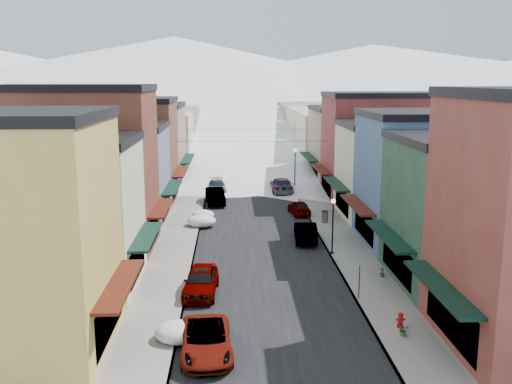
{
  "coord_description": "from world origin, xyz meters",
  "views": [
    {
      "loc": [
        -2.26,
        -22.17,
        12.86
      ],
      "look_at": [
        0.0,
        28.39,
        2.82
      ],
      "focal_mm": 40.0,
      "sensor_mm": 36.0,
      "label": 1
    }
  ],
  "objects": [
    {
      "name": "bldg_l_tan",
      "position": [
        -13.19,
        48.0,
        5.01
      ],
      "size": [
        11.3,
        11.2,
        10.0
      ],
      "color": "#927E60",
      "rests_on": "ground"
    },
    {
      "name": "bldg_r_brick_far",
      "position": [
        14.19,
        39.0,
        5.76
      ],
      "size": [
        13.3,
        9.2,
        11.5
      ],
      "color": "maroon",
      "rests_on": "ground"
    },
    {
      "name": "car_white_suv",
      "position": [
        -3.5,
        3.0,
        0.72
      ],
      "size": [
        2.72,
        5.3,
        1.43
      ],
      "primitive_type": "imported",
      "rotation": [
        0.0,
        0.0,
        0.07
      ],
      "color": "silver",
      "rests_on": "ground"
    },
    {
      "name": "snow_pile_far",
      "position": [
        -4.88,
        29.79,
        0.42
      ],
      "size": [
        2.1,
        2.49,
        0.89
      ],
      "color": "white",
      "rests_on": "ground"
    },
    {
      "name": "streetlamp_near",
      "position": [
        5.2,
        18.18,
        2.76
      ],
      "size": [
        0.34,
        0.34,
        4.13
      ],
      "color": "black",
      "rests_on": "sidewalk_right"
    },
    {
      "name": "car_lane_silver",
      "position": [
        -0.75,
        62.16,
        0.83
      ],
      "size": [
        2.6,
        5.09,
        1.66
      ],
      "primitive_type": "imported",
      "rotation": [
        0.0,
        0.0,
        -0.14
      ],
      "color": "#A9ADB2",
      "rests_on": "ground"
    },
    {
      "name": "curb_left",
      "position": [
        -5.05,
        60.0,
        0.07
      ],
      "size": [
        0.1,
        160.0,
        0.15
      ],
      "primitive_type": "cube",
      "color": "slate",
      "rests_on": "ground"
    },
    {
      "name": "streetlamp_far",
      "position": [
        5.2,
        43.07,
        3.2
      ],
      "size": [
        0.4,
        0.4,
        4.83
      ],
      "color": "black",
      "rests_on": "sidewalk_right"
    },
    {
      "name": "bldg_l_brick_near",
      "position": [
        -13.69,
        20.5,
        6.26
      ],
      "size": [
        12.3,
        8.2,
        12.5
      ],
      "color": "maroon",
      "rests_on": "ground"
    },
    {
      "name": "planter_near",
      "position": [
        6.36,
        4.28,
        0.44
      ],
      "size": [
        0.63,
        0.58,
        0.58
      ],
      "primitive_type": "imported",
      "rotation": [
        0.0,
        0.0,
        0.26
      ],
      "color": "#305A28",
      "rests_on": "sidewalk_right"
    },
    {
      "name": "fire_hydrant",
      "position": [
        6.5,
        5.24,
        0.52
      ],
      "size": [
        0.48,
        0.36,
        0.82
      ],
      "color": "#AF090C",
      "rests_on": "sidewalk_right"
    },
    {
      "name": "bldg_r_green",
      "position": [
        13.19,
        12.0,
        4.76
      ],
      "size": [
        11.3,
        9.2,
        9.5
      ],
      "color": "#214531",
      "rests_on": "ground"
    },
    {
      "name": "car_gray_suv",
      "position": [
        4.3,
        31.23,
        0.69
      ],
      "size": [
        2.1,
        4.21,
        1.38
      ],
      "primitive_type": "imported",
      "rotation": [
        0.0,
        0.0,
        3.26
      ],
      "color": "#9EA2A6",
      "rests_on": "ground"
    },
    {
      "name": "car_silver_wagon",
      "position": [
        -3.86,
        42.84,
        0.7
      ],
      "size": [
        2.3,
        4.92,
        1.39
      ],
      "primitive_type": "imported",
      "rotation": [
        0.0,
        0.0,
        0.07
      ],
      "color": "#ACAFB4",
      "rests_on": "ground"
    },
    {
      "name": "car_green_sedan",
      "position": [
        3.7,
        21.99,
        0.8
      ],
      "size": [
        2.02,
        4.94,
        1.59
      ],
      "primitive_type": "imported",
      "rotation": [
        0.0,
        0.0,
        3.07
      ],
      "color": "black",
      "rests_on": "ground"
    },
    {
      "name": "planter_far",
      "position": [
        7.57,
        12.93,
        0.44
      ],
      "size": [
        0.46,
        0.46,
        0.58
      ],
      "primitive_type": "imported",
      "rotation": [
        0.0,
        0.0,
        0.89
      ],
      "color": "#2E5024",
      "rests_on": "sidewalk_right"
    },
    {
      "name": "bldg_l_brick_far",
      "position": [
        -14.19,
        38.0,
        5.51
      ],
      "size": [
        13.3,
        9.2,
        11.0
      ],
      "color": "brown",
      "rests_on": "ground"
    },
    {
      "name": "car_black_sedan",
      "position": [
        3.56,
        42.16,
        0.86
      ],
      "size": [
        2.43,
        5.93,
        1.72
      ],
      "primitive_type": "imported",
      "rotation": [
        0.0,
        0.0,
        3.14
      ],
      "color": "black",
      "rests_on": "ground"
    },
    {
      "name": "overhead_cables",
      "position": [
        0.0,
        47.5,
        6.2
      ],
      "size": [
        16.4,
        15.04,
        0.04
      ],
      "color": "black",
      "rests_on": "ground"
    },
    {
      "name": "mountain_ridge",
      "position": [
        -19.47,
        277.18,
        14.36
      ],
      "size": [
        670.0,
        340.0,
        34.0
      ],
      "color": "silver",
      "rests_on": "ground"
    },
    {
      "name": "road",
      "position": [
        0.0,
        60.0,
        0.01
      ],
      "size": [
        10.0,
        160.0,
        0.01
      ],
      "primitive_type": "cube",
      "color": "black",
      "rests_on": "ground"
    },
    {
      "name": "sidewalk_left",
      "position": [
        -6.6,
        60.0,
        0.07
      ],
      "size": [
        3.2,
        160.0,
        0.15
      ],
      "primitive_type": "cube",
      "color": "gray",
      "rests_on": "ground"
    },
    {
      "name": "car_lane_white",
      "position": [
        0.6,
        71.51,
        0.75
      ],
      "size": [
        3.09,
        5.65,
        1.5
      ],
      "primitive_type": "imported",
      "rotation": [
        0.0,
        0.0,
        3.26
      ],
      "color": "#B9B9BB",
      "rests_on": "ground"
    },
    {
      "name": "car_silver_sedan",
      "position": [
        -4.14,
        10.83,
        0.83
      ],
      "size": [
        2.27,
        4.99,
        1.66
      ],
      "primitive_type": "imported",
      "rotation": [
        0.0,
        0.0,
        -0.07
      ],
      "color": "#AFB1B7",
      "rests_on": "ground"
    },
    {
      "name": "bldg_l_cream",
      "position": [
        -13.19,
        12.5,
        4.76
      ],
      "size": [
        11.3,
        8.2,
        9.5
      ],
      "color": "beige",
      "rests_on": "ground"
    },
    {
      "name": "trash_can",
      "position": [
        6.17,
        27.41,
        0.7
      ],
      "size": [
        0.64,
        0.64,
        1.08
      ],
      "color": "#595B5E",
      "rests_on": "sidewalk_right"
    },
    {
      "name": "distant_blocks",
      "position": [
        0.0,
        83.0,
        4.0
      ],
      "size": [
        34.0,
        55.0,
        8.0
      ],
      "color": "gray",
      "rests_on": "ground"
    },
    {
      "name": "curb_right",
      "position": [
        5.05,
        60.0,
        0.07
      ],
      "size": [
        0.1,
        160.0,
        0.15
      ],
      "primitive_type": "cube",
      "color": "slate",
      "rests_on": "ground"
    },
    {
      "name": "car_dark_hatch",
      "position": [
        -3.92,
        36.33,
        0.84
      ],
      "size": [
        2.36,
        5.24,
        1.67
      ],
      "primitive_type": "imported",
      "rotation": [
        0.0,
        0.0,
        0.12
      ],
      "color": "black",
      "rests_on": "ground"
    },
    {
      "name": "bldg_r_tan",
      "position": [
        13.19,
        49.0,
        4.76
      ],
      "size": [
        11.3,
        11.2,
        9.5
      ],
      "color": "#8E785D",
      "rests_on": "ground"
    },
    {
      "name": "bldg_r_cream",
      "position": [
        13.69,
        30.0,
        4.51
      ],
      "size": [
        12.3,
        9.2,
        9.0
      ],
      "color": "beige",
      "rests_on": "ground"
    },
    {
      "name": "bldg_r_blue",
      "position": [
        13.19,
        21.0,
        5.26
      ],
      "size": [
        11.3,
        9.2,
        10.5
      ],
      "color": "#3C5E88",
      "rests_on": "ground"
    },
    {
      "name": "sidewalk_right",
      "position": [
        6.6,
        60.0,
        0.07
      ],
      "size": [
        3.2,
        160.0,
        0.15
      ],
      "primitive_type": "cube",
      "color": "gray",
      "rests_on": "ground"
    },
    {
      "name": "parking_sign",
      "position": [
        5.22,
        9.32,
        1.33
      ],
      "size": [
        0.05,
        0.27,
        2.01
      ],
      "color": "black",
      "rests_on": "sidewalk_right"
    },
    {
      "name": "snow_pile_near",
      "position": [
        -4.88,
        4.49,
        0.49
      ],
      "size": [
        2.43,
        2.7,
        1.03
      ],
      "color": "white",
      "rests_on": "ground"
    },
    {
      "name": "bldg_l_grayblue",
      "position": [
        -13.19,
        29.0,
        4.51
      ],
      "size": [
        11.3,
        9.2,
        9.0
      ],
      "color": "slate",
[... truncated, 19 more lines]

